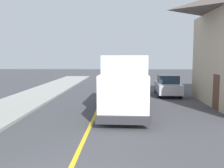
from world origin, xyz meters
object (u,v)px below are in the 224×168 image
(box_truck, at_px, (125,81))
(parked_car_mid, at_px, (125,79))
(parked_car_near, at_px, (127,85))
(parked_car_far, at_px, (128,75))
(parked_van_across, at_px, (168,86))

(box_truck, height_order, parked_car_mid, box_truck)
(parked_car_near, relative_size, parked_car_mid, 1.01)
(parked_car_mid, relative_size, parked_car_far, 0.99)
(parked_car_mid, distance_m, parked_car_far, 5.72)
(parked_car_mid, bearing_deg, parked_car_far, 84.76)
(parked_car_near, distance_m, parked_car_far, 12.19)
(box_truck, xyz_separation_m, parked_car_far, (0.67, 18.52, -0.97))
(parked_car_near, bearing_deg, parked_car_far, 88.13)
(box_truck, bearing_deg, parked_car_mid, 89.34)
(box_truck, relative_size, parked_car_near, 1.62)
(parked_car_near, bearing_deg, parked_car_mid, 91.09)
(parked_car_mid, relative_size, parked_van_across, 0.99)
(parked_van_across, bearing_deg, box_truck, -120.44)
(parked_car_far, bearing_deg, parked_car_near, -91.87)
(parked_car_near, xyz_separation_m, parked_van_across, (3.31, -0.24, 0.00))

